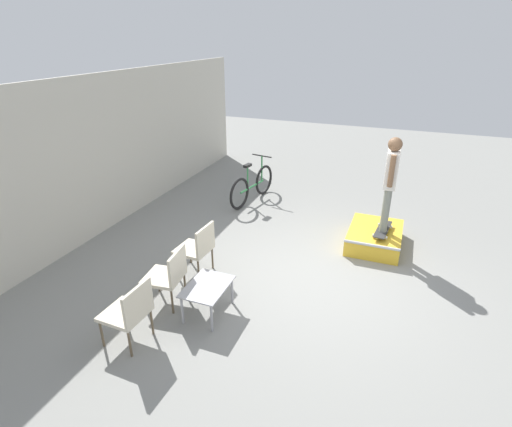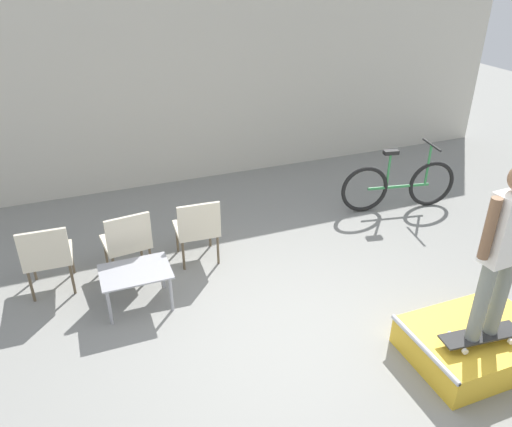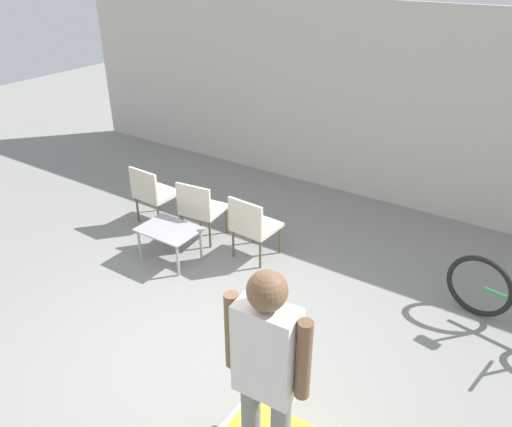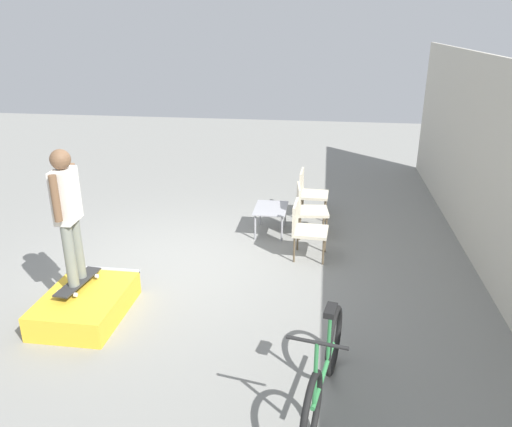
{
  "view_description": "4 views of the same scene",
  "coord_description": "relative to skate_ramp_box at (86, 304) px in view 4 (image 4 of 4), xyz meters",
  "views": [
    {
      "loc": [
        -5.48,
        -1.1,
        3.68
      ],
      "look_at": [
        -0.06,
        1.01,
        1.02
      ],
      "focal_mm": 28.0,
      "sensor_mm": 36.0,
      "label": 1
    },
    {
      "loc": [
        -1.81,
        -3.45,
        3.56
      ],
      "look_at": [
        -0.07,
        1.05,
        0.99
      ],
      "focal_mm": 35.0,
      "sensor_mm": 36.0,
      "label": 2
    },
    {
      "loc": [
        2.56,
        -2.77,
        3.63
      ],
      "look_at": [
        -0.11,
        1.26,
        1.04
      ],
      "focal_mm": 35.0,
      "sensor_mm": 36.0,
      "label": 3
    },
    {
      "loc": [
        6.55,
        2.06,
        3.45
      ],
      "look_at": [
        0.17,
        1.17,
        0.96
      ],
      "focal_mm": 35.0,
      "sensor_mm": 36.0,
      "label": 4
    }
  ],
  "objects": [
    {
      "name": "ground_plane",
      "position": [
        -1.52,
        0.78,
        -0.16
      ],
      "size": [
        24.0,
        24.0,
        0.0
      ],
      "primitive_type": "plane",
      "color": "gray"
    },
    {
      "name": "house_wall_back",
      "position": [
        -1.52,
        5.19,
        1.34
      ],
      "size": [
        12.0,
        0.06,
        3.0
      ],
      "color": "beige",
      "rests_on": "ground_plane"
    },
    {
      "name": "skate_ramp_box",
      "position": [
        0.0,
        0.0,
        0.0
      ],
      "size": [
        1.32,
        0.95,
        0.34
      ],
      "color": "gold",
      "rests_on": "ground_plane"
    },
    {
      "name": "skateboard_on_ramp",
      "position": [
        -0.12,
        -0.13,
        0.24
      ],
      "size": [
        0.8,
        0.31,
        0.07
      ],
      "rotation": [
        0.0,
        0.0,
        -0.1
      ],
      "color": "#2D2D2D",
      "rests_on": "skate_ramp_box"
    },
    {
      "name": "person_skater",
      "position": [
        -0.12,
        -0.13,
        1.24
      ],
      "size": [
        0.57,
        0.24,
        1.68
      ],
      "rotation": [
        0.0,
        0.0,
        0.05
      ],
      "color": "gray",
      "rests_on": "skateboard_on_ramp"
    },
    {
      "name": "coffee_table",
      "position": [
        -2.93,
        1.99,
        0.24
      ],
      "size": [
        0.76,
        0.55,
        0.46
      ],
      "color": "#9E9EA3",
      "rests_on": "ground_plane"
    },
    {
      "name": "patio_chair_left",
      "position": [
        -3.81,
        2.61,
        0.35
      ],
      "size": [
        0.54,
        0.54,
        0.89
      ],
      "rotation": [
        0.0,
        0.0,
        3.11
      ],
      "color": "brown",
      "rests_on": "ground_plane"
    },
    {
      "name": "patio_chair_center",
      "position": [
        -2.92,
        2.61,
        0.35
      ],
      "size": [
        0.58,
        0.58,
        0.89
      ],
      "rotation": [
        0.0,
        0.0,
        3.26
      ],
      "color": "brown",
      "rests_on": "ground_plane"
    },
    {
      "name": "patio_chair_right",
      "position": [
        -2.06,
        2.61,
        0.35
      ],
      "size": [
        0.55,
        0.55,
        0.89
      ],
      "rotation": [
        0.0,
        0.0,
        3.09
      ],
      "color": "brown",
      "rests_on": "ground_plane"
    },
    {
      "name": "bicycle",
      "position": [
        1.17,
        2.94,
        0.23
      ],
      "size": [
        1.79,
        0.53,
        1.02
      ],
      "rotation": [
        0.0,
        0.0,
        -0.18
      ],
      "color": "black",
      "rests_on": "ground_plane"
    }
  ]
}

